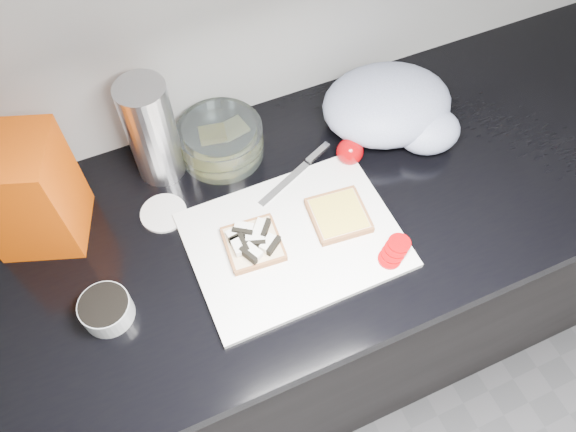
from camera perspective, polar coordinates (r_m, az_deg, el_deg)
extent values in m
cube|color=black|center=(1.55, -0.98, -9.48)|extent=(3.50, 0.60, 0.86)
cube|color=black|center=(1.15, -1.30, -0.49)|extent=(3.50, 0.64, 0.04)
cube|color=white|center=(1.09, 0.64, -2.46)|extent=(0.40, 0.30, 0.01)
cube|color=beige|center=(1.08, -3.54, -2.86)|extent=(0.11, 0.11, 0.01)
cube|color=white|center=(1.07, -5.30, -1.75)|extent=(0.04, 0.03, 0.01)
cube|color=black|center=(1.07, -5.30, -1.75)|extent=(0.04, 0.01, 0.02)
cube|color=white|center=(1.08, -4.50, -1.24)|extent=(0.04, 0.04, 0.01)
cube|color=black|center=(1.08, -4.50, -1.24)|extent=(0.04, 0.03, 0.02)
cube|color=white|center=(1.08, -2.83, -1.21)|extent=(0.04, 0.04, 0.01)
cube|color=black|center=(1.08, -2.83, -1.21)|extent=(0.03, 0.04, 0.02)
cube|color=white|center=(1.06, -5.08, -3.04)|extent=(0.02, 0.04, 0.01)
cube|color=black|center=(1.06, -5.08, -3.04)|extent=(0.01, 0.04, 0.02)
cube|color=white|center=(1.06, -3.36, -2.42)|extent=(0.04, 0.03, 0.01)
cube|color=black|center=(1.06, -3.36, -2.42)|extent=(0.04, 0.02, 0.02)
cube|color=white|center=(1.06, -1.97, -2.80)|extent=(0.04, 0.04, 0.01)
cube|color=black|center=(1.06, -1.97, -2.80)|extent=(0.04, 0.03, 0.02)
cube|color=white|center=(1.05, -3.62, -3.65)|extent=(0.03, 0.04, 0.01)
cube|color=black|center=(1.05, -3.62, -3.65)|extent=(0.02, 0.04, 0.02)
cube|color=beige|center=(1.11, 5.16, 0.07)|extent=(0.12, 0.12, 0.01)
cube|color=yellow|center=(1.11, 5.19, 0.30)|extent=(0.10, 0.10, 0.00)
cylinder|color=#A00307|center=(1.08, 10.26, -4.32)|extent=(0.05, 0.05, 0.01)
cylinder|color=#A00307|center=(1.08, 10.60, -3.79)|extent=(0.05, 0.05, 0.01)
cylinder|color=#A00307|center=(1.09, 10.92, -3.26)|extent=(0.05, 0.05, 0.01)
cylinder|color=#A00307|center=(1.09, 11.25, -2.73)|extent=(0.06, 0.06, 0.01)
cube|color=silver|center=(1.16, -0.39, 3.29)|extent=(0.14, 0.07, 0.00)
cube|color=silver|center=(1.21, 3.05, 6.41)|extent=(0.07, 0.04, 0.01)
cylinder|color=#ABB0B1|center=(1.06, -17.96, -9.04)|extent=(0.09, 0.09, 0.05)
cylinder|color=black|center=(1.04, -18.23, -8.61)|extent=(0.09, 0.09, 0.01)
cylinder|color=silver|center=(1.16, -12.53, 0.29)|extent=(0.11, 0.11, 0.01)
cylinder|color=silver|center=(1.21, -6.84, 7.64)|extent=(0.18, 0.18, 0.08)
cube|color=yellow|center=(1.21, -7.51, 7.33)|extent=(0.06, 0.05, 0.04)
cube|color=#E8E88B|center=(1.23, -5.53, 7.66)|extent=(0.07, 0.06, 0.01)
cube|color=#E35003|center=(1.12, -25.02, 2.15)|extent=(0.19, 0.19, 0.24)
cylinder|color=silver|center=(1.14, -13.67, 8.33)|extent=(0.10, 0.10, 0.23)
ellipsoid|color=silver|center=(1.25, 10.01, 11.11)|extent=(0.32, 0.27, 0.13)
ellipsoid|color=silver|center=(1.25, 14.08, 8.37)|extent=(0.15, 0.13, 0.09)
sphere|color=#A00307|center=(1.20, 6.30, 6.52)|extent=(0.06, 0.06, 0.06)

